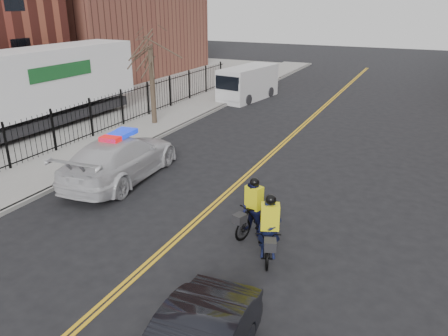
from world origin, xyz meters
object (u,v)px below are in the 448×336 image
at_px(cyclist_near, 269,236).
at_px(cyclist_far, 254,212).
at_px(police_cruiser, 121,158).
at_px(semi_trailer, 28,87).
at_px(cargo_van, 247,84).

height_order(cyclist_near, cyclist_far, cyclist_near).
xyz_separation_m(police_cruiser, semi_trailer, (-8.37, 3.36, 1.55)).
bearing_deg(cargo_van, cyclist_far, -58.31).
xyz_separation_m(semi_trailer, cyclist_far, (14.66, -5.23, -1.69)).
bearing_deg(cyclist_far, cargo_van, 130.30).
height_order(police_cruiser, semi_trailer, semi_trailer).
xyz_separation_m(cargo_van, semi_trailer, (-7.21, -12.35, 1.31)).
relative_size(semi_trailer, cyclist_far, 7.35).
relative_size(cyclist_near, cyclist_far, 1.08).
relative_size(cargo_van, cyclist_near, 2.78).
relative_size(cargo_van, cyclist_far, 3.02).
distance_m(police_cruiser, cyclist_near, 7.72).
bearing_deg(cyclist_far, cyclist_near, -32.57).
height_order(police_cruiser, cyclist_far, police_cruiser).
bearing_deg(semi_trailer, police_cruiser, -20.15).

